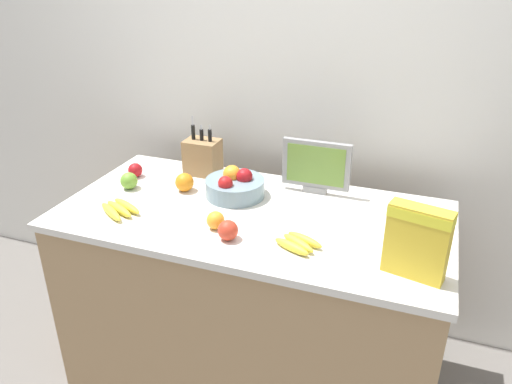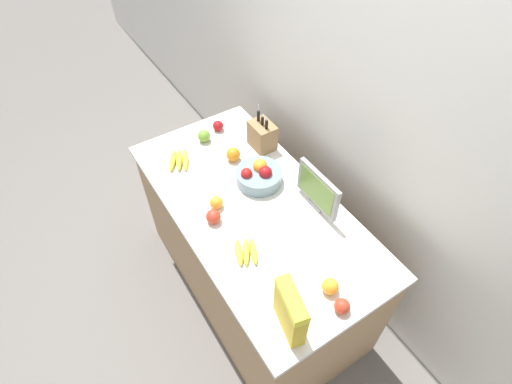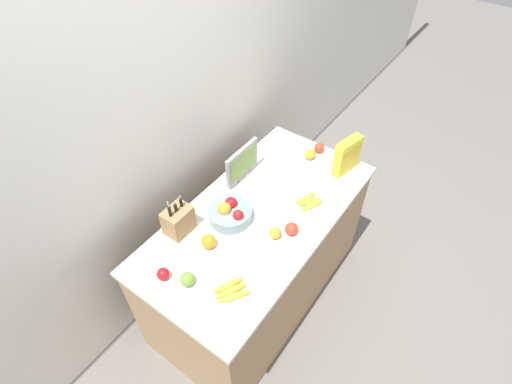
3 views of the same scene
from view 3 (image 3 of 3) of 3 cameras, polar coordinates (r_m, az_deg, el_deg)
name	(u,v)px [view 3 (image 3 of 3)]	position (r m, az deg, el deg)	size (l,w,h in m)	color
ground_plane	(259,290)	(3.11, 0.37, -13.88)	(14.00, 14.00, 0.00)	slate
wall_back	(174,121)	(2.43, -11.58, 9.94)	(9.00, 0.06, 2.60)	silver
counter	(259,257)	(2.74, 0.41, -9.23)	(1.60, 0.80, 0.88)	tan
knife_block	(178,220)	(2.30, -11.03, -4.01)	(0.16, 0.12, 0.28)	#937047
small_monitor	(242,163)	(2.53, -1.97, 4.16)	(0.30, 0.03, 0.24)	gray
cereal_box	(347,154)	(2.65, 12.92, 5.29)	(0.21, 0.11, 0.25)	gold
fruit_bowl	(230,213)	(2.35, -3.73, -3.00)	(0.26, 0.26, 0.13)	gray
banana_bunch_left	(309,202)	(2.47, 7.56, -1.36)	(0.19, 0.15, 0.03)	yellow
banana_bunch_right	(231,291)	(2.08, -3.56, -13.89)	(0.20, 0.18, 0.03)	yellow
apple_rightmost	(187,279)	(2.11, -9.82, -12.19)	(0.08, 0.08, 0.08)	#6B9E33
apple_middle	(319,148)	(2.83, 8.95, 6.30)	(0.07, 0.07, 0.07)	red
apple_front	(292,229)	(2.29, 5.10, -5.26)	(0.08, 0.08, 0.08)	red
apple_near_bananas	(163,274)	(2.16, -13.14, -11.33)	(0.07, 0.07, 0.07)	#A31419
orange_front_left	(209,242)	(2.23, -6.80, -7.05)	(0.08, 0.08, 0.08)	orange
orange_mid_right	(310,154)	(2.76, 7.71, 5.40)	(0.08, 0.08, 0.08)	orange
orange_front_right	(275,233)	(2.27, 2.75, -5.87)	(0.07, 0.07, 0.07)	orange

